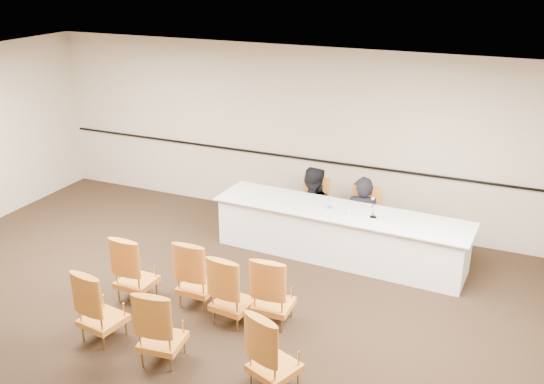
{
  "coord_description": "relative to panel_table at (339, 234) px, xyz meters",
  "views": [
    {
      "loc": [
        3.41,
        -5.32,
        4.36
      ],
      "look_at": [
        -0.07,
        2.6,
        0.97
      ],
      "focal_mm": 40.0,
      "sensor_mm": 36.0,
      "label": 1
    }
  ],
  "objects": [
    {
      "name": "aud_chair_front_right",
      "position": [
        -0.21,
        -2.04,
        0.08
      ],
      "size": [
        0.52,
        0.52,
        0.95
      ],
      "primitive_type": null,
      "rotation": [
        0.0,
        0.0,
        0.05
      ],
      "color": "#C86D24",
      "rests_on": "ground"
    },
    {
      "name": "wall_back",
      "position": [
        -0.99,
        1.25,
        1.11
      ],
      "size": [
        10.0,
        0.04,
        3.0
      ],
      "primitive_type": "cube",
      "color": "#C1AD98",
      "rests_on": "ground"
    },
    {
      "name": "panelist_second_chair",
      "position": [
        -0.68,
        0.61,
        0.08
      ],
      "size": [
        0.52,
        0.52,
        0.95
      ],
      "primitive_type": null,
      "rotation": [
        0.0,
        0.0,
        -0.05
      ],
      "color": "#C86D24",
      "rests_on": "ground"
    },
    {
      "name": "aud_chair_front_left",
      "position": [
        -2.13,
        -2.25,
        0.08
      ],
      "size": [
        0.52,
        0.52,
        0.95
      ],
      "primitive_type": null,
      "rotation": [
        0.0,
        0.0,
        -0.03
      ],
      "color": "#C86D24",
      "rests_on": "ground"
    },
    {
      "name": "aud_chair_back_left",
      "position": [
        -1.95,
        -3.18,
        0.08
      ],
      "size": [
        0.57,
        0.57,
        0.95
      ],
      "primitive_type": null,
      "rotation": [
        0.0,
        0.0,
        -0.15
      ],
      "color": "#C86D24",
      "rests_on": "ground"
    },
    {
      "name": "aud_chair_front_mid",
      "position": [
        -0.69,
        -2.22,
        0.08
      ],
      "size": [
        0.55,
        0.55,
        0.95
      ],
      "primitive_type": null,
      "rotation": [
        0.0,
        0.0,
        -0.11
      ],
      "color": "#C86D24",
      "rests_on": "ground"
    },
    {
      "name": "panelist_main",
      "position": [
        0.19,
        0.57,
        -0.06
      ],
      "size": [
        0.67,
        0.52,
        1.65
      ],
      "primitive_type": "imported",
      "rotation": [
        0.0,
        0.0,
        3.37
      ],
      "color": "black",
      "rests_on": "ground"
    },
    {
      "name": "wall_rail",
      "position": [
        -0.99,
        1.21,
        0.71
      ],
      "size": [
        9.8,
        0.04,
        0.03
      ],
      "primitive_type": "cube",
      "color": "black",
      "rests_on": "wall_back"
    },
    {
      "name": "water_bottle",
      "position": [
        -0.14,
        -0.05,
        0.5
      ],
      "size": [
        0.08,
        0.08,
        0.21
      ],
      "primitive_type": null,
      "rotation": [
        0.0,
        0.0,
        0.28
      ],
      "color": "teal",
      "rests_on": "panel_table"
    },
    {
      "name": "aud_chair_back_right",
      "position": [
        0.3,
        -3.17,
        0.08
      ],
      "size": [
        0.64,
        0.64,
        0.95
      ],
      "primitive_type": null,
      "rotation": [
        0.0,
        0.0,
        -0.36
      ],
      "color": "#C86D24",
      "rests_on": "ground"
    },
    {
      "name": "papers",
      "position": [
        0.35,
        -0.07,
        0.39
      ],
      "size": [
        0.34,
        0.28,
        0.0
      ],
      "primitive_type": "cube",
      "rotation": [
        0.0,
        0.0,
        0.23
      ],
      "color": "white",
      "rests_on": "panel_table"
    },
    {
      "name": "drinking_glass",
      "position": [
        0.17,
        -0.14,
        0.44
      ],
      "size": [
        0.08,
        0.08,
        0.1
      ],
      "primitive_type": "cylinder",
      "rotation": [
        0.0,
        0.0,
        -0.43
      ],
      "color": "silver",
      "rests_on": "panel_table"
    },
    {
      "name": "aud_chair_extra",
      "position": [
        -1.3,
        -2.03,
        0.08
      ],
      "size": [
        0.51,
        0.51,
        0.95
      ],
      "primitive_type": null,
      "rotation": [
        0.0,
        0.0,
        0.02
      ],
      "color": "#C86D24",
      "rests_on": "ground"
    },
    {
      "name": "coffee_cup",
      "position": [
        0.65,
        -0.14,
        0.46
      ],
      "size": [
        0.1,
        0.1,
        0.13
      ],
      "primitive_type": "cylinder",
      "rotation": [
        0.0,
        0.0,
        0.21
      ],
      "color": "white",
      "rests_on": "panel_table"
    },
    {
      "name": "ceiling",
      "position": [
        -0.99,
        -2.75,
        2.61
      ],
      "size": [
        10.0,
        10.0,
        0.0
      ],
      "primitive_type": "plane",
      "rotation": [
        3.14,
        0.0,
        0.0
      ],
      "color": "white",
      "rests_on": "ground"
    },
    {
      "name": "floor",
      "position": [
        -0.99,
        -2.75,
        -0.39
      ],
      "size": [
        10.0,
        10.0,
        0.0
      ],
      "primitive_type": "plane",
      "color": "black",
      "rests_on": "ground"
    },
    {
      "name": "aud_chair_back_mid",
      "position": [
        -1.06,
        -3.25,
        0.08
      ],
      "size": [
        0.56,
        0.56,
        0.95
      ],
      "primitive_type": null,
      "rotation": [
        0.0,
        0.0,
        0.13
      ],
      "color": "#C86D24",
      "rests_on": "ground"
    },
    {
      "name": "panelist_main_chair",
      "position": [
        0.19,
        0.57,
        0.08
      ],
      "size": [
        0.52,
        0.52,
        0.95
      ],
      "primitive_type": null,
      "rotation": [
        0.0,
        0.0,
        -0.05
      ],
      "color": "#C86D24",
      "rests_on": "ground"
    },
    {
      "name": "microphone",
      "position": [
        0.52,
        -0.07,
        0.53
      ],
      "size": [
        0.16,
        0.22,
        0.27
      ],
      "primitive_type": null,
      "rotation": [
        0.0,
        0.0,
        0.37
      ],
      "color": "black",
      "rests_on": "panel_table"
    },
    {
      "name": "panel_table",
      "position": [
        0.0,
        0.0,
        0.0
      ],
      "size": [
        3.95,
        1.08,
        0.79
      ],
      "primitive_type": null,
      "rotation": [
        0.0,
        0.0,
        -0.05
      ],
      "color": "white",
      "rests_on": "ground"
    },
    {
      "name": "panelist_second",
      "position": [
        -0.68,
        0.61,
        -0.02
      ],
      "size": [
        0.85,
        0.69,
        1.63
      ],
      "primitive_type": "imported",
      "rotation": [
        0.0,
        0.0,
        3.23
      ],
      "color": "black",
      "rests_on": "ground"
    }
  ]
}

